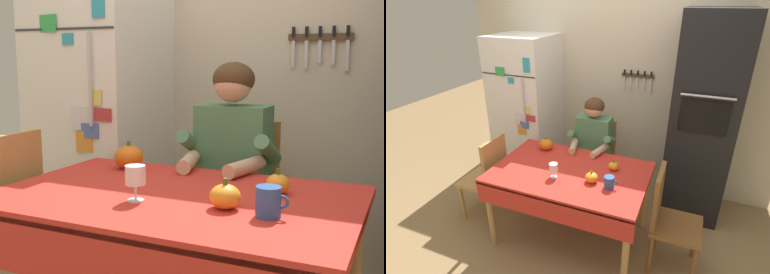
# 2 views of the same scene
# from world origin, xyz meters

# --- Properties ---
(back_wall_assembly) EXTENTS (3.70, 0.13, 2.60)m
(back_wall_assembly) POSITION_xyz_m (0.05, 1.35, 1.30)
(back_wall_assembly) COLOR beige
(back_wall_assembly) RESTS_ON ground
(refrigerator) EXTENTS (0.68, 0.71, 1.80)m
(refrigerator) POSITION_xyz_m (-0.95, 0.96, 0.90)
(refrigerator) COLOR white
(refrigerator) RESTS_ON ground
(dining_table) EXTENTS (1.40, 0.90, 0.74)m
(dining_table) POSITION_xyz_m (0.00, 0.08, 0.66)
(dining_table) COLOR tan
(dining_table) RESTS_ON ground
(chair_behind_person) EXTENTS (0.40, 0.40, 0.93)m
(chair_behind_person) POSITION_xyz_m (0.00, 0.87, 0.51)
(chair_behind_person) COLOR #9E6B33
(chair_behind_person) RESTS_ON ground
(seated_person) EXTENTS (0.47, 0.55, 1.25)m
(seated_person) POSITION_xyz_m (0.00, 0.68, 0.74)
(seated_person) COLOR #38384C
(seated_person) RESTS_ON ground
(coffee_mug) EXTENTS (0.11, 0.09, 0.10)m
(coffee_mug) POSITION_xyz_m (0.41, -0.02, 0.79)
(coffee_mug) COLOR #2D569E
(coffee_mug) RESTS_ON dining_table
(wine_glass) EXTENTS (0.08, 0.08, 0.13)m
(wine_glass) POSITION_xyz_m (-0.09, -0.05, 0.83)
(wine_glass) COLOR white
(wine_glass) RESTS_ON dining_table
(pumpkin_large) EXTENTS (0.14, 0.14, 0.13)m
(pumpkin_large) POSITION_xyz_m (-0.40, 0.40, 0.80)
(pumpkin_large) COLOR orange
(pumpkin_large) RESTS_ON dining_table
(pumpkin_medium) EXTENTS (0.09, 0.09, 0.10)m
(pumpkin_medium) POSITION_xyz_m (0.36, 0.27, 0.78)
(pumpkin_medium) COLOR orange
(pumpkin_medium) RESTS_ON dining_table
(pumpkin_small) EXTENTS (0.11, 0.11, 0.11)m
(pumpkin_small) POSITION_xyz_m (0.24, -0.00, 0.78)
(pumpkin_small) COLOR orange
(pumpkin_small) RESTS_ON dining_table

